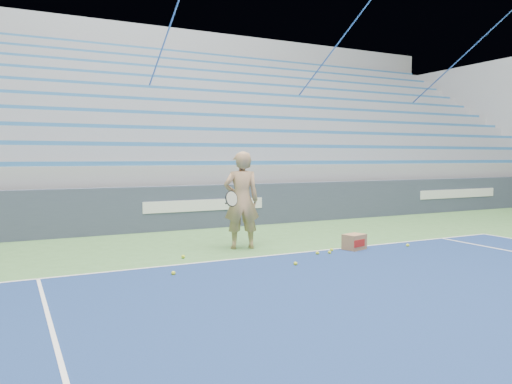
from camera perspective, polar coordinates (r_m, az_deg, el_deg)
sponsor_barrier at (r=12.82m, az=-6.03°, el=-1.66°), size 30.00×0.32×1.10m
bleachers at (r=18.23m, az=-12.47°, el=5.62°), size 31.00×9.15×7.30m
tennis_player at (r=9.84m, az=-1.67°, el=-0.95°), size 1.01×0.93×1.92m
ball_box at (r=9.97m, az=11.17°, el=-5.63°), size 0.48×0.42×0.31m
tennis_ball_0 at (r=9.73m, az=8.63°, el=-6.57°), size 0.07×0.07×0.07m
tennis_ball_1 at (r=8.43m, az=4.53°, el=-8.18°), size 0.07×0.07×0.07m
tennis_ball_2 at (r=7.84m, az=-9.42°, el=-9.15°), size 0.07×0.07×0.07m
tennis_ball_3 at (r=9.38m, az=7.03°, el=-6.95°), size 0.07×0.07×0.07m
tennis_ball_4 at (r=10.57m, az=16.94°, el=-5.85°), size 0.07×0.07×0.07m
tennis_ball_5 at (r=9.08m, az=-8.32°, el=-7.32°), size 0.07×0.07×0.07m
tennis_ball_6 at (r=9.48m, az=8.41°, el=-6.84°), size 0.07×0.07×0.07m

